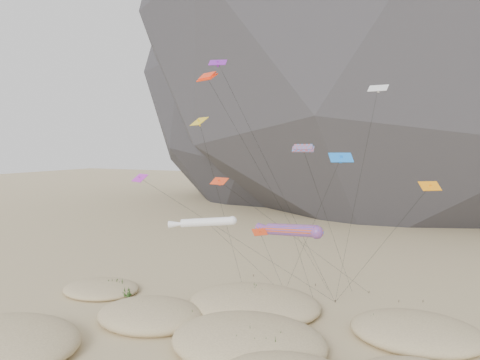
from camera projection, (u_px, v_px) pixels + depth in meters
name	position (u px, v px, depth m)	size (l,w,h in m)	color
dunes	(214.00, 338.00, 44.83)	(50.29, 36.16, 4.14)	#CCB789
dune_grass	(223.00, 339.00, 44.42)	(41.48, 29.17, 1.52)	black
kite_stakes	(325.00, 292.00, 60.84)	(23.35, 6.75, 0.30)	#3F2D1E
rainbow_tube_kite	(290.00, 230.00, 44.64)	(7.97, 15.71, 12.07)	#D84D16
white_tube_kite	(204.00, 222.00, 49.45)	(7.10, 18.10, 11.78)	white
orange_parafoil	(209.00, 80.00, 52.36)	(11.97, 14.85, 27.37)	#FF310D
multi_parafoil	(304.00, 151.00, 45.41)	(2.49, 17.70, 19.33)	red
delta_kites	(265.00, 153.00, 48.29)	(32.22, 21.31, 28.35)	red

